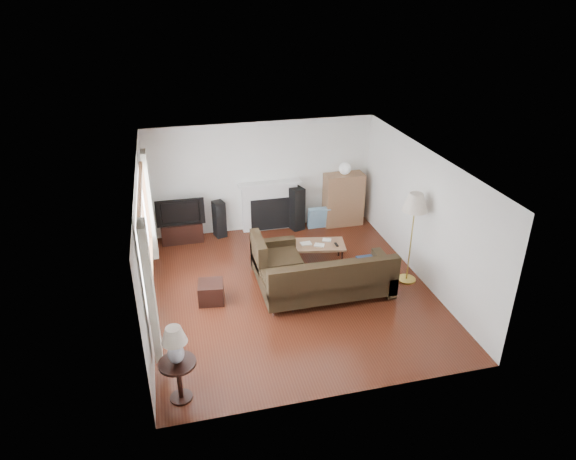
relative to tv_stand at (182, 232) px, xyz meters
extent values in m
cube|color=#4C1E11|center=(1.84, -2.50, -0.22)|extent=(5.10, 5.60, 0.04)
cube|color=white|center=(1.84, -2.50, 2.28)|extent=(5.10, 5.60, 0.04)
cube|color=white|center=(1.84, 0.25, 1.03)|extent=(5.00, 0.04, 2.50)
cube|color=white|center=(1.84, -5.25, 1.03)|extent=(5.00, 0.04, 2.50)
cube|color=white|center=(-0.66, -2.50, 1.03)|extent=(0.04, 5.50, 2.50)
cube|color=white|center=(4.34, -2.50, 1.03)|extent=(0.04, 5.50, 2.50)
cube|color=brown|center=(-0.61, -2.70, 1.33)|extent=(0.12, 2.74, 1.54)
cube|color=beige|center=(-0.56, -4.22, 1.18)|extent=(0.10, 0.35, 2.10)
cube|color=beige|center=(-0.56, -1.18, 1.18)|extent=(0.10, 0.35, 2.10)
cube|color=white|center=(1.99, 0.14, 0.35)|extent=(1.40, 0.26, 1.15)
cube|color=black|center=(0.00, 0.00, 0.00)|extent=(0.89, 0.40, 0.44)
imported|color=black|center=(0.00, 0.00, 0.52)|extent=(1.02, 0.13, 0.59)
cube|color=black|center=(0.83, 0.05, 0.19)|extent=(0.30, 0.33, 0.83)
cube|color=black|center=(2.58, 0.02, 0.28)|extent=(0.37, 0.40, 1.00)
cube|color=#8E6342|center=(3.70, 0.01, 0.39)|extent=(0.89, 0.42, 1.23)
sphere|color=white|center=(3.70, 0.01, 1.14)|extent=(0.27, 0.27, 0.27)
cube|color=black|center=(2.42, -2.85, 0.19)|extent=(2.54, 1.86, 0.82)
cube|color=brown|center=(2.62, -1.59, -0.01)|extent=(1.15, 0.76, 0.41)
cube|color=black|center=(0.36, -2.50, -0.04)|extent=(0.49, 0.49, 0.37)
cube|color=gold|center=(4.06, -2.68, 0.67)|extent=(0.46, 0.46, 1.79)
cube|color=black|center=(-0.31, -4.78, 0.09)|extent=(0.51, 0.51, 0.63)
cube|color=silver|center=(-0.31, -4.78, 0.69)|extent=(0.34, 0.34, 0.55)
camera|label=1|loc=(-0.15, -10.29, 4.99)|focal=32.00mm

